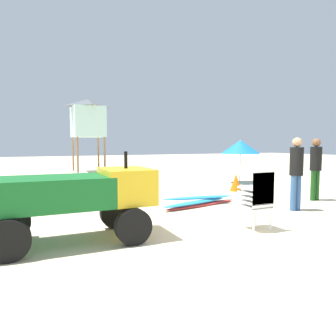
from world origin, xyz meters
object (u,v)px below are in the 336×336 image
beach_umbrella_left (240,147)px  lifeguard_tower (88,118)px  stacked_plastic_chairs (259,194)px  surfboard_pile (199,202)px  lifeguard_near_right (296,168)px  lifeguard_near_left (316,165)px  traffic_cone_near (236,182)px  utility_cart (79,195)px

beach_umbrella_left → lifeguard_tower: bearing=117.5°
stacked_plastic_chairs → surfboard_pile: bearing=84.8°
lifeguard_near_right → stacked_plastic_chairs: bearing=-154.9°
stacked_plastic_chairs → lifeguard_near_right: lifeguard_near_right is taller
stacked_plastic_chairs → lifeguard_tower: (-0.10, 14.51, 2.48)m
surfboard_pile → beach_umbrella_left: beach_umbrella_left is taller
stacked_plastic_chairs → lifeguard_near_left: size_ratio=0.67×
lifeguard_tower → traffic_cone_near: lifeguard_tower is taller
lifeguard_near_left → stacked_plastic_chairs: bearing=-155.1°
surfboard_pile → lifeguard_near_right: (1.83, -1.52, 0.92)m
utility_cart → stacked_plastic_chairs: 3.25m
surfboard_pile → traffic_cone_near: traffic_cone_near is taller
lifeguard_near_left → lifeguard_tower: lifeguard_tower is taller
beach_umbrella_left → lifeguard_near_right: bearing=-115.1°
stacked_plastic_chairs → lifeguard_near_right: size_ratio=0.67×
traffic_cone_near → stacked_plastic_chairs: bearing=-123.7°
surfboard_pile → lifeguard_tower: lifeguard_tower is taller
traffic_cone_near → lifeguard_near_left: bearing=-69.6°
utility_cart → stacked_plastic_chairs: size_ratio=2.16×
utility_cart → lifeguard_tower: (3.04, 13.69, 2.40)m
stacked_plastic_chairs → lifeguard_tower: lifeguard_tower is taller
utility_cart → beach_umbrella_left: 9.10m
traffic_cone_near → surfboard_pile: bearing=-146.6°
beach_umbrella_left → surfboard_pile: bearing=-140.5°
stacked_plastic_chairs → lifeguard_tower: 14.72m
stacked_plastic_chairs → beach_umbrella_left: bearing=53.5°
lifeguard_near_left → lifeguard_tower: (-3.80, 12.79, 2.14)m
lifeguard_tower → beach_umbrella_left: lifeguard_tower is taller
lifeguard_tower → beach_umbrella_left: size_ratio=2.39×
lifeguard_near_left → traffic_cone_near: lifeguard_near_left is taller
lifeguard_tower → traffic_cone_near: 11.12m
utility_cart → surfboard_pile: size_ratio=1.04×
lifeguard_near_right → traffic_cone_near: lifeguard_near_right is taller
utility_cart → surfboard_pile: 3.81m
lifeguard_near_right → traffic_cone_near: bearing=77.3°
surfboard_pile → beach_umbrella_left: bearing=39.5°
lifeguard_near_left → beach_umbrella_left: bearing=80.8°
lifeguard_tower → traffic_cone_near: bearing=-74.4°
lifeguard_tower → lifeguard_near_right: bearing=-80.9°
stacked_plastic_chairs → lifeguard_near_right: bearing=25.1°
surfboard_pile → lifeguard_near_left: 3.67m
lifeguard_tower → beach_umbrella_left: bearing=-62.5°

